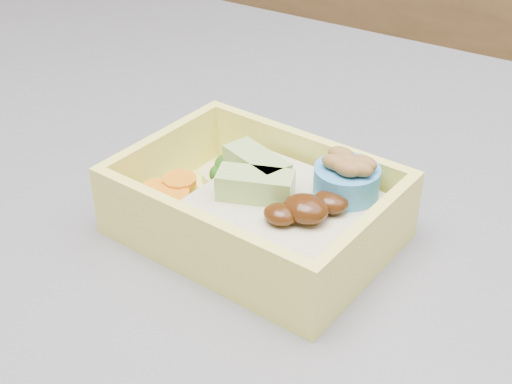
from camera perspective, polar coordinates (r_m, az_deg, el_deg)
The scene contains 1 object.
bento_box at distance 0.44m, azimuth 0.66°, elevation -1.29°, with size 0.17×0.13×0.06m.
Camera 1 is at (0.15, -0.37, 1.19)m, focal length 50.00 mm.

